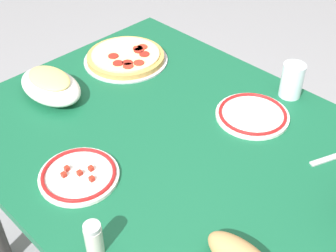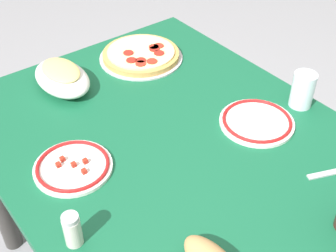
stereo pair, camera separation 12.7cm
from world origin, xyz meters
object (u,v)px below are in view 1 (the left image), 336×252
Objects in this scene: water_glass at (292,80)px; side_plate_near at (79,175)px; side_plate_far at (252,114)px; dining_table at (168,165)px; baked_pasta_dish at (50,85)px; spice_shaker at (94,239)px; pepperoni_pizza at (126,57)px.

water_glass is 0.71m from side_plate_near.
water_glass is at bearing 84.96° from side_plate_far.
dining_table is 0.46m from water_glass.
baked_pasta_dish is 0.62m from spice_shaker.
baked_pasta_dish reaches higher than side_plate_near.
pepperoni_pizza is 0.30m from baked_pasta_dish.
pepperoni_pizza reaches higher than side_plate_far.
spice_shaker reaches higher than pepperoni_pizza.
water_glass reaches higher than side_plate_near.
side_plate_far is at bearing 62.73° from dining_table.
side_plate_near is (-0.18, -0.69, -0.05)m from water_glass.
side_plate_near is at bearing -107.31° from side_plate_far.
pepperoni_pizza is 3.38× the size of spice_shaker.
side_plate_near is at bearing -23.77° from baked_pasta_dish.
baked_pasta_dish is at bearing 156.23° from side_plate_near.
dining_table is at bearing 17.74° from baked_pasta_dish.
side_plate_near is at bearing -98.08° from dining_table.
spice_shaker is (0.21, -0.11, 0.03)m from side_plate_near.
side_plate_near reaches higher than side_plate_far.
side_plate_far is at bearing 6.52° from pepperoni_pizza.
side_plate_near is (0.35, -0.46, -0.01)m from pepperoni_pizza.
spice_shaker is (0.55, -0.56, 0.03)m from pepperoni_pizza.
side_plate_far is at bearing 72.69° from side_plate_near.
dining_table is at bearing -24.55° from pepperoni_pizza.
side_plate_near is at bearing -52.89° from pepperoni_pizza.
side_plate_far is 2.51× the size of spice_shaker.
water_glass reaches higher than baked_pasta_dish.
dining_table is at bearing -117.27° from side_plate_far.
dining_table is 0.44m from baked_pasta_dish.
baked_pasta_dish is 0.39m from side_plate_near.
pepperoni_pizza is 0.51m from side_plate_far.
pepperoni_pizza is 0.57m from side_plate_near.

